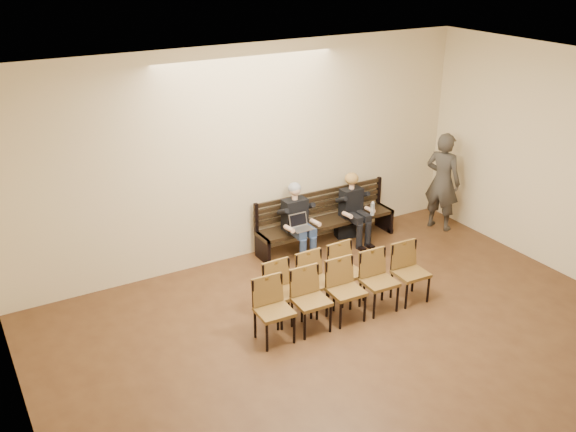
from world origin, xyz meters
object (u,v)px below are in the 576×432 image
Objects in this scene: seated_man at (298,222)px; chair_row_back at (346,292)px; bench at (326,232)px; seated_woman at (354,212)px; passerby at (443,174)px; laptop at (302,230)px; chair_row_front at (316,283)px; water_bottle at (372,215)px; bag at (345,230)px.

seated_man reaches higher than chair_row_back.
bench is 0.77m from seated_man.
passerby is at bearing -10.58° from seated_woman.
laptop is 0.12× the size of chair_row_back.
chair_row_front is at bearing 119.65° from chair_row_back.
passerby reaches higher than water_bottle.
bag is at bearing 109.99° from water_bottle.
water_bottle is (1.35, -0.08, 0.01)m from laptop.
bag is (1.12, 0.22, -0.48)m from seated_man.
seated_man is 0.45× the size of chair_row_back.
seated_woman is at bearing 0.00° from seated_man.
laptop is 0.95× the size of bag.
seated_woman is at bearing 40.05° from chair_row_front.
water_bottle is 0.16× the size of chair_row_front.
chair_row_back is (-1.55, -2.26, 0.31)m from bag.
seated_man is 1.24m from bag.
seated_man is 2.09m from chair_row_back.
bench is at bearing 147.22° from water_bottle.
chair_row_front is (-0.66, -1.61, -0.18)m from seated_man.
seated_man is 0.23m from laptop.
bench is at bearing 166.10° from seated_woman.
water_bottle is at bearing 31.91° from chair_row_front.
bench is 2.38m from passerby.
bench is at bearing 16.62° from laptop.
laptop reaches higher than bench.
bag is (1.16, 0.44, -0.44)m from laptop.
chair_row_back is (-0.39, -1.82, -0.13)m from laptop.
passerby is (1.73, -0.54, 0.92)m from bag.
passerby is at bearing -17.32° from bag.
seated_woman is 3.24× the size of bag.
bench is 0.97× the size of chair_row_back.
chair_row_back reaches higher than water_bottle.
water_bottle is (0.65, -0.42, 0.35)m from bench.
water_bottle is 0.09× the size of chair_row_back.
seated_man reaches higher than bag.
chair_row_front is (-1.96, -1.31, -0.15)m from water_bottle.
seated_man is 4.86× the size of water_bottle.
chair_row_back is at bearing -64.26° from chair_row_front.
chair_row_front reaches higher than laptop.
chair_row_back is (-1.74, -1.74, -0.14)m from water_bottle.
bench is at bearing 56.75° from passerby.
seated_woman is (0.48, -0.12, 0.33)m from bench.
chair_row_back reaches higher than chair_row_front.
water_bottle is at bearing 67.39° from passerby.
laptop is at bearing -159.33° from bag.
chair_row_front is at bearing 88.38° from passerby.
bag is at bearing 11.12° from seated_man.
chair_row_back is (-3.28, -1.72, -0.60)m from passerby.
bag is at bearing 44.06° from chair_row_front.
chair_row_front is 0.57× the size of chair_row_back.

